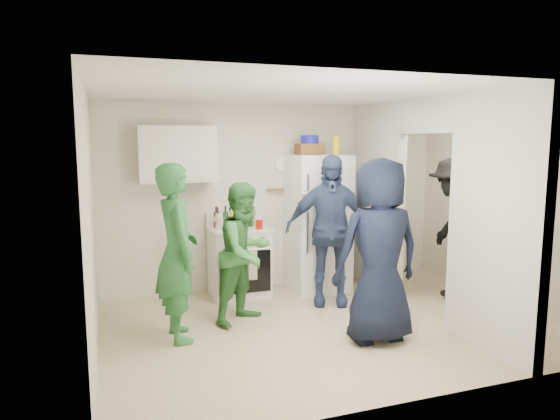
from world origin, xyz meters
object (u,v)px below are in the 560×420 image
(stove, at_px, (239,262))
(fridge, at_px, (317,222))
(person_green_left, at_px, (177,252))
(person_green_center, at_px, (245,253))
(blue_bowl, at_px, (309,139))
(wicker_basket, at_px, (309,149))
(person_nook, at_px, (454,228))
(person_navy, at_px, (379,251))
(yellow_cup_stack_top, at_px, (336,145))
(person_denim, at_px, (329,230))

(stove, bearing_deg, fridge, -1.58)
(stove, xyz_separation_m, person_green_left, (-0.95, -1.20, 0.45))
(person_green_center, bearing_deg, blue_bowl, 5.45)
(wicker_basket, bearing_deg, fridge, -26.57)
(stove, relative_size, person_green_center, 0.58)
(blue_bowl, distance_m, person_nook, 2.19)
(person_navy, bearing_deg, stove, -62.02)
(person_navy, bearing_deg, person_green_center, -39.71)
(wicker_basket, bearing_deg, person_navy, -91.18)
(wicker_basket, height_order, person_navy, wicker_basket)
(fridge, relative_size, yellow_cup_stack_top, 7.32)
(person_green_left, xyz_separation_m, person_navy, (1.90, -0.71, 0.03))
(blue_bowl, xyz_separation_m, person_green_left, (-1.94, -1.22, -1.13))
(stove, xyz_separation_m, fridge, (1.09, -0.03, 0.46))
(fridge, height_order, person_nook, fridge)
(stove, relative_size, person_denim, 0.49)
(stove, relative_size, person_nook, 0.50)
(person_green_left, distance_m, person_navy, 2.03)
(blue_bowl, height_order, yellow_cup_stack_top, blue_bowl)
(person_navy, distance_m, person_nook, 1.84)
(stove, height_order, wicker_basket, wicker_basket)
(wicker_basket, relative_size, person_green_left, 0.19)
(blue_bowl, xyz_separation_m, person_denim, (-0.01, -0.70, -1.11))
(person_green_left, distance_m, person_green_center, 0.84)
(stove, height_order, blue_bowl, blue_bowl)
(blue_bowl, xyz_separation_m, person_navy, (-0.04, -1.93, -1.11))
(fridge, xyz_separation_m, yellow_cup_stack_top, (0.22, -0.10, 1.04))
(fridge, xyz_separation_m, blue_bowl, (-0.10, 0.05, 1.12))
(fridge, bearing_deg, person_green_left, -150.23)
(stove, distance_m, person_green_center, 1.00)
(blue_bowl, bearing_deg, wicker_basket, 0.00)
(person_denim, bearing_deg, yellow_cup_stack_top, 80.24)
(person_denim, distance_m, person_nook, 1.62)
(blue_bowl, distance_m, person_denim, 1.31)
(person_navy, bearing_deg, fridge, -92.80)
(person_green_left, relative_size, person_nook, 0.99)
(person_green_left, relative_size, person_green_center, 1.15)
(fridge, height_order, blue_bowl, blue_bowl)
(blue_bowl, height_order, person_green_left, blue_bowl)
(blue_bowl, bearing_deg, person_nook, -33.26)
(wicker_basket, height_order, person_denim, wicker_basket)
(wicker_basket, bearing_deg, yellow_cup_stack_top, -25.11)
(wicker_basket, height_order, person_nook, wicker_basket)
(wicker_basket, xyz_separation_m, person_denim, (-0.01, -0.70, -0.98))
(fridge, relative_size, person_green_left, 1.01)
(person_green_center, height_order, person_nook, person_nook)
(person_green_center, bearing_deg, person_green_left, 164.82)
(person_green_left, bearing_deg, stove, -43.00)
(person_denim, bearing_deg, person_green_center, -145.98)
(person_green_left, distance_m, person_nook, 3.51)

